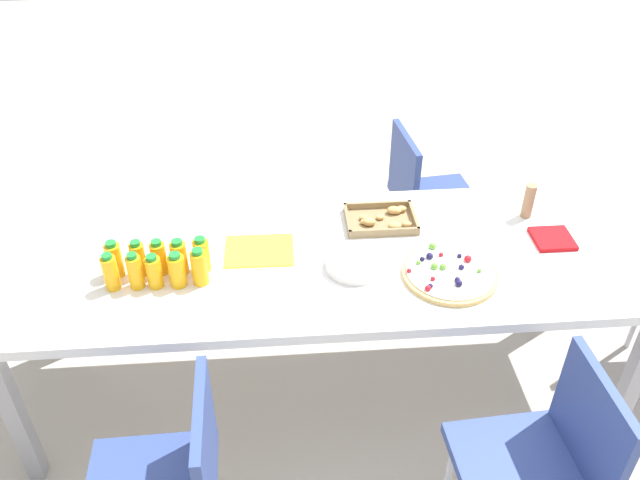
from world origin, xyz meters
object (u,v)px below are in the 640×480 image
at_px(juice_bottle_8, 179,257).
at_px(paper_folder, 259,251).
at_px(juice_bottle_3, 177,270).
at_px(snack_tray, 382,220).
at_px(chair_far_right, 424,193).
at_px(cardboard_tube, 529,201).
at_px(juice_bottle_6, 138,259).
at_px(napkin_stack, 553,239).
at_px(juice_bottle_7, 159,258).
at_px(juice_bottle_2, 154,272).
at_px(plate_stack, 354,265).
at_px(juice_bottle_4, 199,267).
at_px(juice_bottle_9, 202,255).
at_px(juice_bottle_5, 114,259).
at_px(juice_bottle_0, 110,272).
at_px(chair_near_right, 545,458).
at_px(juice_bottle_1, 135,271).
at_px(fruit_pizza, 449,273).
at_px(party_table, 326,267).

distance_m(juice_bottle_8, paper_folder, 0.31).
relative_size(juice_bottle_3, snack_tray, 0.49).
relative_size(chair_far_right, cardboard_tube, 5.64).
bearing_deg(juice_bottle_6, paper_folder, 13.19).
distance_m(juice_bottle_3, napkin_stack, 1.43).
bearing_deg(snack_tray, juice_bottle_7, -163.72).
relative_size(juice_bottle_3, paper_folder, 0.53).
bearing_deg(paper_folder, juice_bottle_2, -154.67).
xyz_separation_m(juice_bottle_7, plate_stack, (0.70, -0.04, -0.05)).
distance_m(juice_bottle_2, juice_bottle_4, 0.16).
bearing_deg(juice_bottle_9, cardboard_tube, 10.82).
bearing_deg(juice_bottle_5, juice_bottle_0, -90.42).
height_order(chair_near_right, juice_bottle_1, juice_bottle_1).
bearing_deg(chair_near_right, juice_bottle_0, 61.49).
distance_m(juice_bottle_6, plate_stack, 0.78).
distance_m(juice_bottle_6, juice_bottle_7, 0.07).
xyz_separation_m(chair_near_right, paper_folder, (-0.87, 0.81, 0.25)).
distance_m(juice_bottle_5, fruit_pizza, 1.20).
xyz_separation_m(juice_bottle_4, juice_bottle_6, (-0.22, 0.07, -0.00)).
relative_size(juice_bottle_6, juice_bottle_7, 1.04).
distance_m(juice_bottle_7, cardboard_tube, 1.46).
relative_size(juice_bottle_7, snack_tray, 0.50).
distance_m(chair_far_right, cardboard_tube, 0.72).
distance_m(juice_bottle_3, fruit_pizza, 0.97).
bearing_deg(juice_bottle_3, cardboard_tube, 13.31).
bearing_deg(juice_bottle_1, juice_bottle_6, 89.15).
height_order(juice_bottle_1, juice_bottle_2, juice_bottle_1).
xyz_separation_m(juice_bottle_8, juice_bottle_9, (0.08, 0.01, 0.00)).
distance_m(juice_bottle_0, juice_bottle_6, 0.11).
bearing_deg(cardboard_tube, juice_bottle_4, -166.18).
xyz_separation_m(party_table, juice_bottle_9, (-0.46, -0.05, 0.13)).
bearing_deg(juice_bottle_4, fruit_pizza, -2.11).
bearing_deg(juice_bottle_9, napkin_stack, 3.20).
bearing_deg(juice_bottle_8, juice_bottle_7, 175.26).
relative_size(juice_bottle_5, fruit_pizza, 0.42).
distance_m(party_table, juice_bottle_5, 0.78).
bearing_deg(juice_bottle_6, juice_bottle_3, -26.78).
bearing_deg(juice_bottle_1, juice_bottle_5, 138.32).
height_order(juice_bottle_4, juice_bottle_8, juice_bottle_4).
height_order(juice_bottle_1, juice_bottle_5, same).
relative_size(snack_tray, napkin_stack, 1.87).
distance_m(juice_bottle_0, juice_bottle_3, 0.23).
bearing_deg(juice_bottle_1, snack_tray, 19.35).
relative_size(snack_tray, plate_stack, 1.36).
xyz_separation_m(plate_stack, cardboard_tube, (0.74, 0.28, 0.06)).
bearing_deg(juice_bottle_1, juice_bottle_8, 25.69).
bearing_deg(party_table, juice_bottle_7, -175.04).
distance_m(chair_near_right, chair_far_right, 1.55).
height_order(juice_bottle_7, napkin_stack, juice_bottle_7).
xyz_separation_m(chair_far_right, juice_bottle_7, (-1.17, -0.83, 0.31)).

